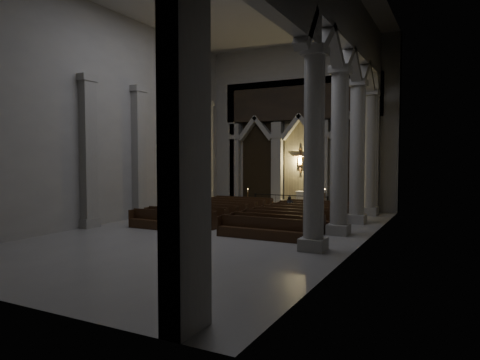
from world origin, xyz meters
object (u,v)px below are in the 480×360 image
(candle_stand_left, at_px, (248,202))
(altar, at_px, (311,199))
(worshipper, at_px, (290,206))
(candle_stand_right, at_px, (325,206))
(pews, at_px, (250,217))
(altar_rail, at_px, (290,200))

(candle_stand_left, bearing_deg, altar, 19.49)
(candle_stand_left, relative_size, worshipper, 1.07)
(candle_stand_right, distance_m, worshipper, 3.18)
(candle_stand_left, height_order, candle_stand_right, candle_stand_right)
(pews, relative_size, worshipper, 7.54)
(altar_rail, xyz_separation_m, pews, (0.00, -6.44, -0.40))
(altar, xyz_separation_m, worshipper, (0.23, -4.93, -0.04))
(altar, relative_size, pews, 0.22)
(altar_rail, relative_size, candle_stand_right, 3.40)
(altar, distance_m, altar_rail, 1.91)
(altar_rail, relative_size, pews, 0.56)
(candle_stand_right, bearing_deg, worshipper, -116.60)
(worshipper, bearing_deg, altar_rail, 86.61)
(altar_rail, height_order, candle_stand_left, candle_stand_left)
(pews, bearing_deg, candle_stand_right, 66.11)
(altar, height_order, altar_rail, altar)
(candle_stand_left, distance_m, candle_stand_right, 6.04)
(candle_stand_left, distance_m, pews, 7.34)
(altar, xyz_separation_m, altar_rail, (-1.00, -1.63, 0.03))
(altar_rail, height_order, pews, altar_rail)
(altar, bearing_deg, candle_stand_right, -51.73)
(candle_stand_left, distance_m, worshipper, 5.71)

